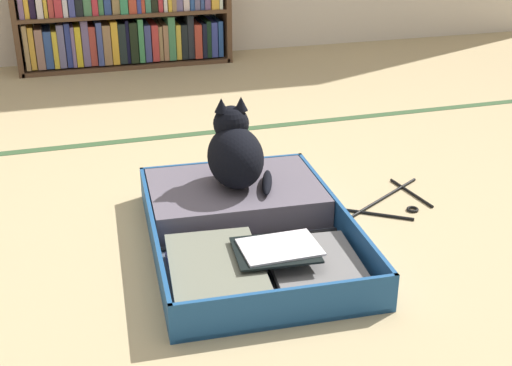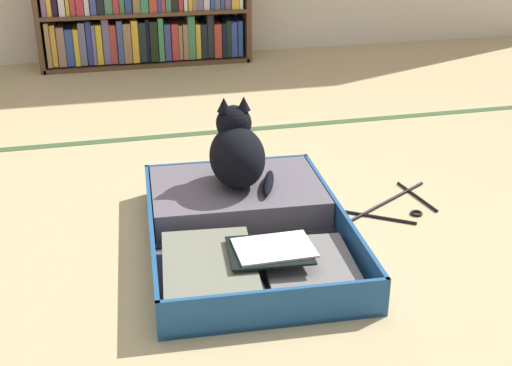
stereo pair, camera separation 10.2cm
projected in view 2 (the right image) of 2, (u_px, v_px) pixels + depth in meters
ground_plane at (209, 238)px, 2.07m from camera, size 10.00×10.00×0.00m
tatami_border at (171, 136)px, 2.89m from camera, size 4.80×0.05×0.00m
open_suitcase at (242, 222)px, 2.06m from camera, size 0.63×0.88×0.11m
black_cat at (237, 153)px, 2.13m from camera, size 0.23×0.27×0.28m
clothes_hanger at (396, 206)px, 2.26m from camera, size 0.39×0.31×0.01m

